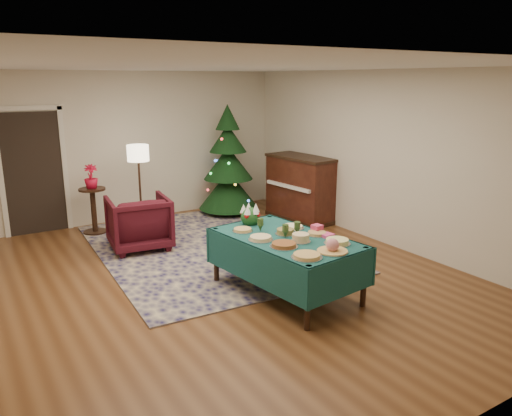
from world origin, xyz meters
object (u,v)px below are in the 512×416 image
buffet_table (286,249)px  gift_box (317,229)px  floor_lamp (138,158)px  armchair (139,220)px  piano (301,189)px  side_table (94,212)px  potted_plant (91,182)px  christmas_tree (228,165)px

buffet_table → gift_box: bearing=-4.5°
buffet_table → floor_lamp: size_ratio=1.32×
armchair → piano: bearing=-172.4°
side_table → buffet_table: bearing=-70.3°
gift_box → piano: bearing=56.7°
armchair → potted_plant: potted_plant is taller
potted_plant → christmas_tree: 2.59m
gift_box → potted_plant: (-1.77, 3.76, 0.13)m
gift_box → floor_lamp: bearing=106.7°
potted_plant → side_table: bearing=180.0°
christmas_tree → piano: bearing=-50.7°
buffet_table → potted_plant: size_ratio=4.93×
piano → floor_lamp: bearing=163.0°
armchair → piano: (3.11, 0.03, 0.13)m
christmas_tree → potted_plant: bearing=179.6°
armchair → piano: piano is taller
gift_box → piano: size_ratio=0.08×
gift_box → potted_plant: potted_plant is taller
floor_lamp → potted_plant: (-0.73, 0.29, -0.37)m
gift_box → christmas_tree: christmas_tree is taller
gift_box → armchair: 2.96m
piano → christmas_tree: bearing=129.3°
piano → potted_plant: bearing=162.1°
floor_lamp → piano: size_ratio=1.04×
armchair → christmas_tree: bearing=-145.5°
christmas_tree → side_table: bearing=179.6°
gift_box → side_table: gift_box is taller
floor_lamp → christmas_tree: 1.91m
gift_box → christmas_tree: 3.84m
armchair → potted_plant: bearing=-64.6°
potted_plant → piano: size_ratio=0.28×
gift_box → armchair: armchair is taller
side_table → christmas_tree: bearing=-0.4°
christmas_tree → floor_lamp: bearing=-171.8°
buffet_table → potted_plant: potted_plant is taller
gift_box → christmas_tree: (0.81, 3.74, 0.18)m
buffet_table → christmas_tree: 3.93m
gift_box → potted_plant: 4.16m
armchair → floor_lamp: floor_lamp is taller
floor_lamp → buffet_table: bearing=-80.0°
potted_plant → christmas_tree: size_ratio=0.19×
side_table → gift_box: bearing=-64.8°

